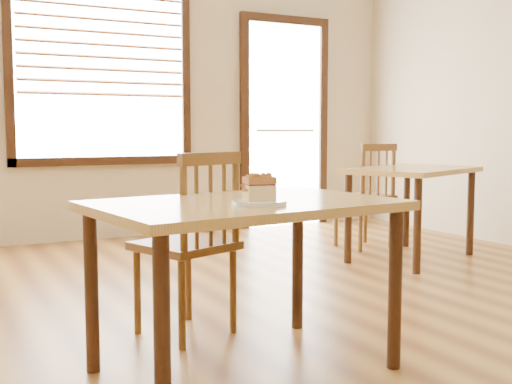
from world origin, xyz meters
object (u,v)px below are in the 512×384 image
Objects in this scene: cafe_chair_main at (190,242)px; plate at (259,203)px; cake_slice at (259,186)px; cafe_table_main at (244,222)px; cafe_chair_second at (367,195)px; cafe_table_second at (412,181)px.

cafe_chair_main reaches higher than plate.
cafe_table_main is at bearing 95.01° from cake_slice.
cafe_table_main is 0.59m from cafe_chair_main.
cafe_chair_second is 6.76× the size of cake_slice.
cafe_chair_main is at bearing 91.77° from plate.
cafe_chair_main reaches higher than cake_slice.
cafe_chair_main is 0.77m from plate.
plate reaches higher than cafe_table_main.
plate is at bearing -99.82° from cafe_table_main.
plate is (-2.31, -1.73, 0.12)m from cafe_table_second.
cafe_table_main is 0.23m from cake_slice.
cafe_table_second is at bearing 27.87° from cafe_table_main.
cake_slice is at bearing 71.55° from cafe_chair_main.
cafe_table_second is at bearing -176.56° from cafe_chair_main.
cafe_chair_main is at bearing 100.74° from cake_slice.
cafe_chair_main reaches higher than cafe_chair_second.
cafe_chair_main is at bearing -178.19° from cafe_table_second.
cafe_table_second is 0.59m from cafe_chair_second.
cafe_chair_main is 6.83× the size of cake_slice.
plate is at bearing 41.98° from cafe_chair_second.
cafe_chair_second is at bearing 54.27° from cake_slice.
cafe_table_main is 2.79m from cafe_table_second.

